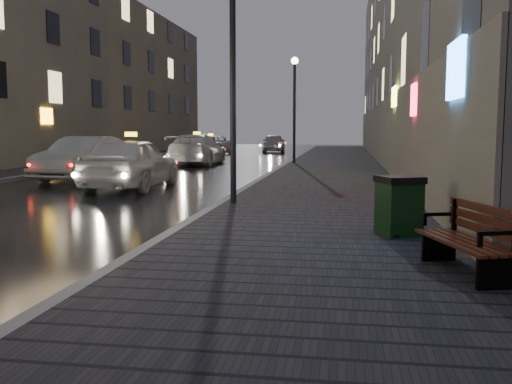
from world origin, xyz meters
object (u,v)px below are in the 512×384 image
at_px(car_left_mid, 84,158).
at_px(taxi_far, 211,145).
at_px(trash_bin, 399,205).
at_px(taxi_mid, 197,150).
at_px(lamp_far, 294,96).
at_px(bench, 471,239).
at_px(taxi_near, 132,163).
at_px(car_far, 274,143).
at_px(lamp_near, 233,58).

relative_size(car_left_mid, taxi_far, 0.97).
height_order(trash_bin, car_left_mid, car_left_mid).
bearing_deg(taxi_mid, lamp_far, 179.78).
height_order(bench, taxi_mid, taxi_mid).
xyz_separation_m(taxi_near, car_far, (1.06, 27.49, -0.09)).
bearing_deg(car_left_mid, taxi_mid, 81.98).
xyz_separation_m(bench, taxi_far, (-10.97, 32.68, 0.12)).
bearing_deg(car_left_mid, taxi_far, 93.60).
bearing_deg(car_far, bench, 95.52).
xyz_separation_m(car_left_mid, taxi_far, (0.04, 19.98, -0.10)).
bearing_deg(lamp_far, trash_bin, -80.00).
relative_size(lamp_near, taxi_far, 1.06).
bearing_deg(taxi_near, lamp_near, 134.42).
bearing_deg(taxi_far, taxi_mid, -74.10).
xyz_separation_m(taxi_near, taxi_mid, (-1.01, 11.87, -0.03)).
bearing_deg(trash_bin, taxi_mid, 90.32).
relative_size(car_left_mid, taxi_mid, 0.89).
relative_size(lamp_near, car_left_mid, 1.10).
xyz_separation_m(lamp_far, taxi_mid, (-5.05, -0.09, -2.70)).
distance_m(taxi_near, taxi_mid, 11.91).
height_order(lamp_near, car_far, lamp_near).
relative_size(lamp_near, car_far, 1.23).
bearing_deg(lamp_far, taxi_near, -108.68).
relative_size(taxi_near, car_left_mid, 1.00).
distance_m(lamp_far, trash_bin, 20.02).
height_order(car_left_mid, taxi_mid, car_left_mid).
bearing_deg(taxi_mid, taxi_far, -81.46).
bearing_deg(bench, taxi_far, 91.63).
relative_size(lamp_far, taxi_far, 1.06).
xyz_separation_m(taxi_mid, car_far, (2.07, 15.63, -0.06)).
height_order(lamp_far, car_left_mid, lamp_far).
relative_size(bench, trash_bin, 1.79).
relative_size(lamp_near, lamp_far, 1.00).
bearing_deg(taxi_far, car_left_mid, -83.94).
bearing_deg(lamp_near, taxi_near, 134.95).
bearing_deg(lamp_near, car_far, 95.39).
height_order(lamp_far, taxi_mid, lamp_far).
bearing_deg(trash_bin, car_left_mid, 111.98).
distance_m(lamp_far, bench, 22.49).
distance_m(trash_bin, taxi_mid, 21.20).
bearing_deg(taxi_near, taxi_mid, -85.66).
relative_size(bench, car_left_mid, 0.36).
xyz_separation_m(lamp_far, car_left_mid, (-6.94, -9.22, -2.70)).
xyz_separation_m(lamp_near, lamp_far, (0.00, 16.00, 0.00)).
distance_m(taxi_mid, car_far, 15.76).
distance_m(lamp_near, car_left_mid, 10.07).
distance_m(bench, taxi_mid, 23.66).
distance_m(taxi_mid, taxi_far, 11.00).
height_order(taxi_far, car_far, car_far).
xyz_separation_m(trash_bin, taxi_mid, (-8.49, 19.43, 0.15)).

